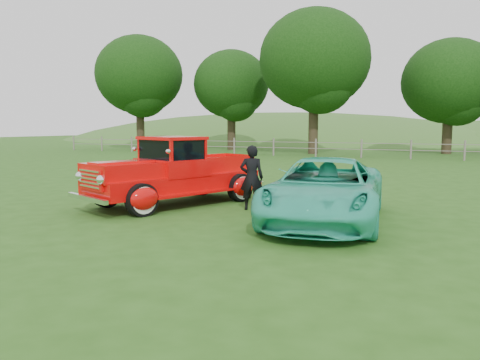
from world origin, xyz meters
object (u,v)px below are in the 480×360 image
at_px(tree_near_east, 450,82).
at_px(red_pickup, 174,174).
at_px(teal_sedan, 325,190).
at_px(tree_far_west, 139,75).
at_px(tree_near_west, 314,60).
at_px(tree_mid_west, 231,84).
at_px(man, 252,178).

bearing_deg(tree_near_east, red_pickup, -103.36).
bearing_deg(teal_sedan, tree_far_west, 126.03).
bearing_deg(tree_near_east, tree_near_west, -156.04).
bearing_deg(tree_near_west, red_pickup, -83.81).
relative_size(tree_near_east, red_pickup, 1.58).
height_order(tree_near_west, teal_sedan, tree_near_west).
height_order(tree_mid_west, tree_near_east, tree_mid_west).
bearing_deg(tree_near_east, tree_mid_west, -176.63).
height_order(tree_near_west, man, tree_near_west).
distance_m(tree_mid_west, tree_near_west, 8.63).
bearing_deg(man, tree_far_west, -68.49).
height_order(tree_near_east, red_pickup, tree_near_east).
height_order(tree_mid_west, tree_near_west, tree_near_west).
xyz_separation_m(tree_far_west, tree_near_east, (25.00, 3.00, -1.24)).
bearing_deg(tree_near_west, tree_mid_west, 159.44).
xyz_separation_m(tree_near_east, man, (-4.33, -27.19, -4.45)).
height_order(tree_mid_west, teal_sedan, tree_mid_west).
xyz_separation_m(tree_mid_west, tree_near_east, (17.00, 1.00, -0.30)).
relative_size(tree_near_west, tree_near_east, 1.25).
bearing_deg(man, red_pickup, -16.82).
xyz_separation_m(tree_near_east, red_pickup, (-6.48, -27.27, -4.45)).
bearing_deg(tree_far_west, teal_sedan, -47.71).
distance_m(tree_far_west, tree_mid_west, 8.30).
bearing_deg(tree_near_east, teal_sedan, -94.77).
relative_size(tree_far_west, man, 6.25).
xyz_separation_m(tree_mid_west, red_pickup, (10.52, -26.27, -4.75)).
relative_size(tree_mid_west, tree_near_east, 1.02).
height_order(tree_near_east, man, tree_near_east).
distance_m(tree_mid_west, red_pickup, 28.70).
bearing_deg(red_pickup, teal_sedan, 13.52).
height_order(red_pickup, man, red_pickup).
bearing_deg(tree_near_west, tree_near_east, 23.96).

